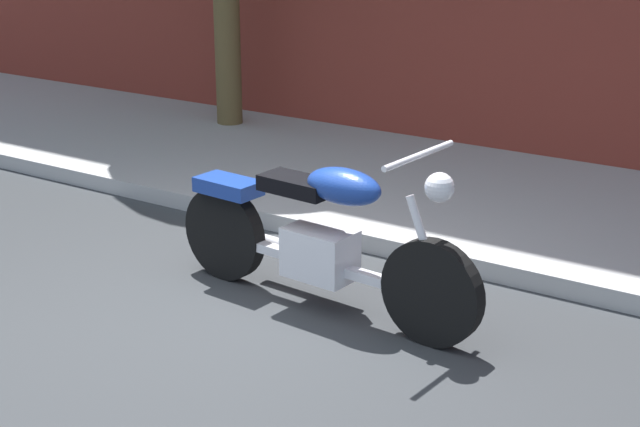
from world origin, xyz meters
TOP-DOWN VIEW (x-y plane):
  - ground_plane at (0.00, 0.00)m, footprint 60.00×60.00m
  - sidewalk at (0.00, 3.02)m, footprint 22.82×2.81m
  - motorcycle at (0.44, 0.63)m, footprint 2.29×0.70m

SIDE VIEW (x-z plane):
  - ground_plane at x=0.00m, z-range 0.00..0.00m
  - sidewalk at x=0.00m, z-range 0.00..0.14m
  - motorcycle at x=0.44m, z-range -0.10..1.05m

